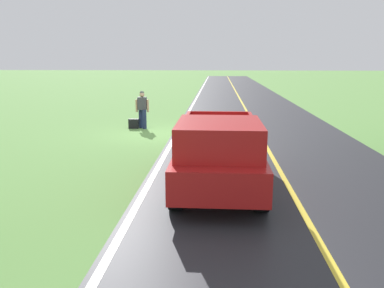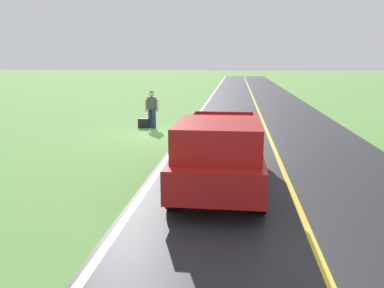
# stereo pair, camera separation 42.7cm
# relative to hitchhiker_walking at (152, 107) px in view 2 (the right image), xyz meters

# --- Properties ---
(ground_plane) EXTENTS (200.00, 200.00, 0.00)m
(ground_plane) POSITION_rel_hitchhiker_walking_xyz_m (-0.85, 1.27, -0.98)
(ground_plane) COLOR #609347
(road_surface) EXTENTS (7.52, 120.00, 0.00)m
(road_surface) POSITION_rel_hitchhiker_walking_xyz_m (-5.30, 1.27, -0.98)
(road_surface) COLOR #28282D
(road_surface) RESTS_ON ground
(lane_edge_line) EXTENTS (0.16, 117.60, 0.00)m
(lane_edge_line) POSITION_rel_hitchhiker_walking_xyz_m (-1.72, 1.27, -0.98)
(lane_edge_line) COLOR silver
(lane_edge_line) RESTS_ON ground
(lane_centre_line) EXTENTS (0.14, 117.60, 0.00)m
(lane_centre_line) POSITION_rel_hitchhiker_walking_xyz_m (-5.30, 1.27, -0.98)
(lane_centre_line) COLOR gold
(lane_centre_line) RESTS_ON ground
(hitchhiker_walking) EXTENTS (0.62, 0.51, 1.75)m
(hitchhiker_walking) POSITION_rel_hitchhiker_walking_xyz_m (0.00, 0.00, 0.00)
(hitchhiker_walking) COLOR navy
(hitchhiker_walking) RESTS_ON ground
(suitcase_carried) EXTENTS (0.47, 0.21, 0.45)m
(suitcase_carried) POSITION_rel_hitchhiker_walking_xyz_m (0.42, 0.09, -0.76)
(suitcase_carried) COLOR black
(suitcase_carried) RESTS_ON ground
(pickup_truck_passing) EXTENTS (2.11, 5.40, 1.82)m
(pickup_truck_passing) POSITION_rel_hitchhiker_walking_xyz_m (-3.52, 8.42, -0.01)
(pickup_truck_passing) COLOR #B21919
(pickup_truck_passing) RESTS_ON ground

